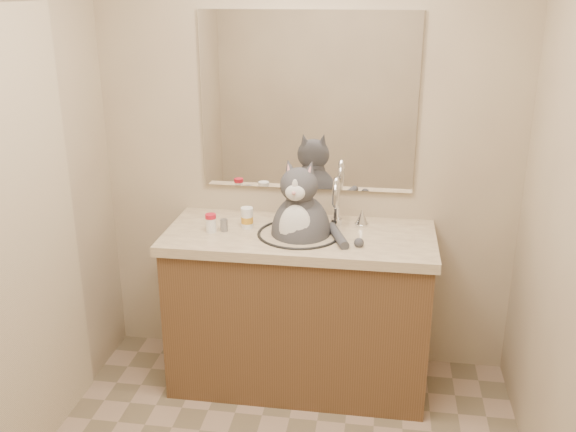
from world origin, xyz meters
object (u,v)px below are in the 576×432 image
(pill_bottle_redcap, at_px, (211,223))
(grey_canister, at_px, (224,225))
(pill_bottle_orange, at_px, (247,218))
(cat, at_px, (301,228))

(pill_bottle_redcap, relative_size, grey_canister, 1.53)
(pill_bottle_redcap, bearing_deg, pill_bottle_orange, 27.46)
(pill_bottle_orange, bearing_deg, pill_bottle_redcap, -152.54)
(cat, relative_size, pill_bottle_orange, 5.59)
(grey_canister, bearing_deg, pill_bottle_orange, 31.52)
(pill_bottle_redcap, distance_m, pill_bottle_orange, 0.19)
(pill_bottle_redcap, height_order, pill_bottle_orange, pill_bottle_orange)
(pill_bottle_redcap, xyz_separation_m, grey_canister, (0.06, 0.02, -0.02))
(pill_bottle_redcap, relative_size, pill_bottle_orange, 0.88)
(cat, xyz_separation_m, pill_bottle_orange, (-0.28, 0.04, 0.02))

